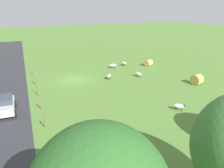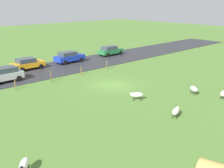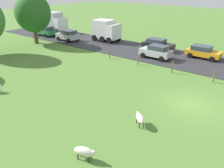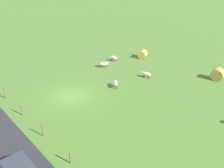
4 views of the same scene
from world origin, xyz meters
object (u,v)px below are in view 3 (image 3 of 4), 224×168
car_3 (45,31)px  truck_0 (106,30)px  car_0 (156,51)px  sheep_0 (140,118)px  truck_1 (55,22)px  tree_2 (33,13)px  car_2 (203,52)px  sheep_2 (85,152)px  car_4 (158,44)px  car_6 (68,35)px

car_3 → truck_0: bearing=-72.7°
car_0 → sheep_0: bearing=-155.6°
truck_0 → truck_1: bearing=91.0°
sheep_0 → tree_2: tree_2 is taller
car_2 → sheep_0: bearing=-174.0°
car_0 → sheep_2: bearing=-162.7°
truck_0 → car_0: truck_0 is taller
truck_0 → car_3: size_ratio=0.98×
sheep_0 → tree_2: 27.19m
sheep_0 → truck_1: truck_1 is taller
car_4 → car_3: bearing=100.0°
tree_2 → car_0: tree_2 is taller
tree_2 → car_0: (4.40, -18.65, -3.69)m
car_0 → car_4: (3.63, 1.73, -0.05)m
sheep_0 → car_6: car_6 is taller
truck_1 → truck_0: bearing=-89.0°
car_2 → sheep_2: bearing=-176.7°
car_0 → car_4: size_ratio=0.91×
truck_1 → car_0: bearing=-98.0°
sheep_2 → truck_0: 27.95m
car_2 → car_6: car_6 is taller
car_4 → car_6: bearing=104.9°
tree_2 → car_3: bearing=38.3°
sheep_2 → car_6: (18.60, 21.84, 0.42)m
car_0 → car_2: (3.67, -4.55, -0.06)m
sheep_0 → car_4: size_ratio=0.27×
tree_2 → truck_1: size_ratio=1.81×
truck_0 → car_6: size_ratio=1.11×
truck_0 → sheep_2: bearing=-142.9°
sheep_0 → car_6: bearing=58.1°
truck_0 → car_3: 11.70m
truck_0 → car_0: size_ratio=1.09×
car_3 → car_4: 20.73m
sheep_0 → sheep_2: (-4.64, 0.58, -0.04)m
car_6 → car_2: bearing=-79.4°
sheep_2 → truck_0: size_ratio=0.31×
car_4 → sheep_0: bearing=-155.3°
sheep_2 → car_2: bearing=3.3°
tree_2 → truck_0: tree_2 is taller
car_0 → car_3: size_ratio=0.90×
car_4 → car_6: 14.76m
truck_1 → car_2: (0.39, -27.77, -1.08)m
truck_1 → car_4: size_ratio=0.96×
truck_0 → car_6: 6.26m
truck_1 → car_6: bearing=-115.5°
car_2 → car_6: (-3.83, 20.55, 0.07)m
sheep_0 → car_3: size_ratio=0.27×
truck_0 → car_2: 15.59m
sheep_2 → tree_2: tree_2 is taller
truck_1 → tree_2: bearing=-149.2°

